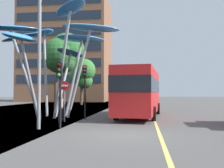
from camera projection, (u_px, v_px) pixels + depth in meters
ground at (106, 135)px, 12.09m from camera, size 120.00×240.00×0.10m
red_bus at (139, 90)px, 20.79m from camera, size 3.54×10.33×3.80m
leaf_sculpture at (55, 39)px, 20.31m from camera, size 9.85×10.64×7.82m
traffic_light_kerb_near at (60, 81)px, 14.06m from camera, size 0.28×0.42×3.44m
traffic_light_kerb_far at (85, 80)px, 18.79m from camera, size 0.28×0.42×3.78m
street_lamp at (46, 34)px, 13.86m from camera, size 1.70×0.44×7.71m
tree_pavement_near at (64, 54)px, 29.07m from camera, size 4.44×4.43×8.42m
tree_pavement_far at (83, 74)px, 41.30m from camera, size 4.43×4.48×7.07m
pedestrian at (61, 108)px, 17.49m from camera, size 0.34×0.34×1.72m
no_entry_sign at (65, 95)px, 17.22m from camera, size 0.60×0.12×2.62m
backdrop_building at (67, 51)px, 61.12m from camera, size 18.97×12.59×22.68m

